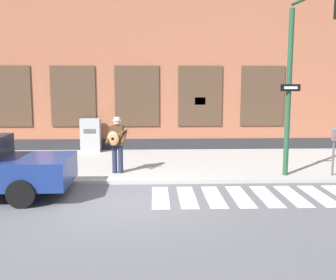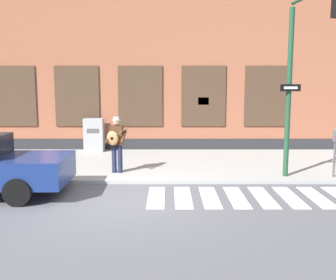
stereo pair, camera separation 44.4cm
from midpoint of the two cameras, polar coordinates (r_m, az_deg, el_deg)
ground_plane at (r=9.66m, az=-5.25°, el=-8.86°), size 160.00×160.00×0.00m
sidewalk at (r=13.80m, az=-3.56°, el=-3.41°), size 28.00×5.32×0.11m
building_backdrop at (r=18.19m, az=-2.68°, el=11.23°), size 28.00×4.06×7.59m
crosswalk at (r=10.28m, az=15.09°, el=-8.03°), size 5.78×1.90×0.01m
busker at (r=12.03m, az=-6.25°, el=-0.17°), size 0.72×0.59×1.72m
traffic_light at (r=11.01m, az=20.99°, el=11.64°), size 0.72×2.89×5.03m
utility_box at (r=16.07m, az=-9.67°, el=0.74°), size 0.78×0.52×1.33m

